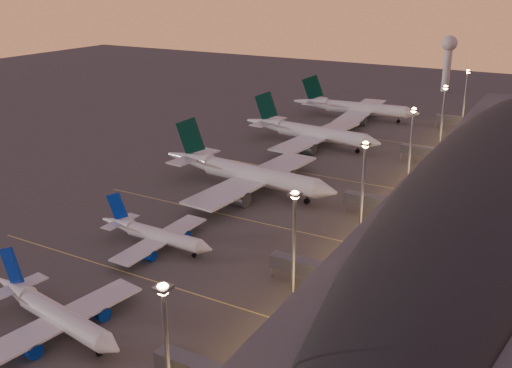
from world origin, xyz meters
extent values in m
plane|color=#484643|center=(0.00, 0.00, 0.00)|extent=(700.00, 700.00, 0.00)
cylinder|color=silver|center=(2.79, -29.42, 3.63)|extent=(24.14, 7.50, 4.05)
cone|color=silver|center=(16.46, -31.44, 3.63)|extent=(4.39, 4.57, 4.05)
cone|color=silver|center=(-14.30, -26.88, 4.13)|extent=(11.23, 5.58, 4.05)
cube|color=silver|center=(1.65, -29.25, 2.92)|extent=(11.84, 34.77, 0.45)
cylinder|color=#062793|center=(3.51, -21.93, 1.55)|extent=(5.76, 3.79, 3.04)
cylinder|color=#062793|center=(1.31, -36.79, 1.55)|extent=(5.76, 3.79, 3.04)
cube|color=#062793|center=(-13.77, -26.96, 9.39)|extent=(7.43, 1.69, 8.79)
cube|color=silver|center=(-13.01, -27.08, 4.74)|extent=(5.60, 12.72, 0.28)
cylinder|color=black|center=(12.68, -30.88, 0.80)|extent=(0.37, 0.37, 1.60)
cylinder|color=black|center=(12.68, -30.88, 0.57)|extent=(1.23, 0.87, 1.13)
cylinder|color=black|center=(1.30, -26.33, 0.80)|extent=(0.37, 0.37, 1.60)
cylinder|color=black|center=(1.30, -26.33, 0.57)|extent=(1.23, 0.87, 1.13)
cylinder|color=black|center=(0.47, -31.94, 0.80)|extent=(0.37, 0.37, 1.60)
cylinder|color=black|center=(0.47, -31.94, 0.57)|extent=(1.23, 0.87, 1.13)
cylinder|color=silver|center=(-3.83, 9.09, 3.27)|extent=(21.48, 3.85, 3.65)
cone|color=silver|center=(8.63, 8.98, 3.27)|extent=(3.49, 3.68, 3.65)
cone|color=silver|center=(-19.39, 9.23, 3.72)|extent=(9.72, 3.74, 3.65)
cube|color=silver|center=(-4.86, 9.10, 2.63)|extent=(6.51, 30.81, 0.40)
cylinder|color=#062793|center=(-4.11, 15.86, 1.40)|extent=(4.87, 2.78, 2.74)
cylinder|color=#062793|center=(-4.23, 2.33, 1.40)|extent=(4.87, 2.78, 2.74)
cube|color=#062793|center=(-18.91, 9.23, 8.46)|extent=(6.70, 0.61, 7.92)
cube|color=silver|center=(-18.22, 9.22, 4.27)|extent=(3.56, 11.10, 0.26)
cylinder|color=black|center=(5.18, 9.01, 0.72)|extent=(0.29, 0.29, 1.44)
cylinder|color=black|center=(5.18, 9.01, 0.51)|extent=(1.03, 0.65, 1.02)
cylinder|color=black|center=(-5.53, 11.66, 0.72)|extent=(0.29, 0.29, 1.44)
cylinder|color=black|center=(-5.53, 11.66, 0.51)|extent=(1.03, 0.65, 1.02)
cylinder|color=black|center=(-5.58, 6.55, 0.72)|extent=(0.29, 0.29, 1.44)
cylinder|color=black|center=(-5.58, 6.55, 0.51)|extent=(1.03, 0.65, 1.02)
cylinder|color=silver|center=(-2.48, 55.65, 5.46)|extent=(40.51, 9.38, 6.07)
cone|color=silver|center=(20.75, 53.72, 5.46)|extent=(6.96, 6.59, 6.07)
cone|color=silver|center=(-31.51, 58.07, 6.22)|extent=(18.57, 7.55, 6.07)
cube|color=silver|center=(-4.41, 55.81, 4.40)|extent=(16.48, 59.44, 0.67)
cylinder|color=slate|center=(-2.05, 68.57, 2.35)|extent=(9.41, 5.29, 4.55)
cylinder|color=slate|center=(-4.19, 42.84, 2.35)|extent=(9.41, 5.29, 4.55)
cube|color=black|center=(-30.61, 57.99, 14.06)|extent=(12.01, 1.90, 13.47)
cube|color=silver|center=(-29.32, 57.88, 7.13)|extent=(8.20, 21.59, 0.42)
cylinder|color=black|center=(14.33, 54.25, 1.21)|extent=(0.52, 0.52, 2.43)
cylinder|color=black|center=(14.33, 54.25, 0.85)|extent=(1.78, 1.20, 1.70)
cylinder|color=black|center=(-5.35, 60.15, 1.21)|extent=(0.52, 0.52, 2.43)
cylinder|color=black|center=(-5.35, 60.15, 0.85)|extent=(1.78, 1.20, 1.70)
cylinder|color=black|center=(-6.05, 51.69, 1.21)|extent=(0.52, 0.52, 2.43)
cylinder|color=black|center=(-6.05, 51.69, 0.85)|extent=(1.78, 1.20, 1.70)
cylinder|color=silver|center=(-6.64, 113.38, 5.17)|extent=(38.39, 9.26, 5.75)
cone|color=silver|center=(15.34, 111.33, 5.17)|extent=(6.64, 6.30, 5.75)
cone|color=silver|center=(-34.12, 115.95, 5.89)|extent=(17.63, 7.32, 5.75)
cube|color=silver|center=(-8.47, 113.56, 4.17)|extent=(16.16, 56.36, 0.63)
cylinder|color=slate|center=(-6.11, 125.62, 2.23)|extent=(8.95, 5.09, 4.31)
cylinder|color=slate|center=(-8.39, 101.27, 2.23)|extent=(8.95, 5.09, 4.31)
cube|color=black|center=(-33.26, 115.87, 13.32)|extent=(11.37, 1.91, 12.76)
cube|color=silver|center=(-32.04, 115.76, 6.76)|extent=(7.97, 20.49, 0.40)
cylinder|color=black|center=(9.26, 111.90, 1.15)|extent=(0.50, 0.50, 2.30)
cylinder|color=black|center=(9.26, 111.90, 0.80)|extent=(1.70, 1.15, 1.61)
cylinder|color=black|center=(-9.32, 117.68, 1.15)|extent=(0.50, 0.50, 2.30)
cylinder|color=black|center=(-9.32, 117.68, 0.80)|extent=(1.70, 1.15, 1.61)
cylinder|color=black|center=(-10.07, 109.66, 1.15)|extent=(0.50, 0.50, 2.30)
cylinder|color=black|center=(-10.07, 109.66, 0.80)|extent=(1.70, 1.15, 1.61)
cylinder|color=silver|center=(-7.01, 166.64, 5.19)|extent=(38.48, 8.71, 5.77)
cone|color=silver|center=(15.08, 168.35, 5.19)|extent=(6.58, 6.23, 5.77)
cone|color=silver|center=(-34.62, 164.49, 5.91)|extent=(17.62, 7.09, 5.77)
cube|color=silver|center=(-8.85, 166.49, 4.18)|extent=(15.37, 56.45, 0.63)
cylinder|color=slate|center=(-8.57, 178.82, 2.24)|extent=(8.92, 4.98, 4.33)
cylinder|color=slate|center=(-6.67, 154.36, 2.24)|extent=(8.92, 4.98, 4.33)
cube|color=black|center=(-33.76, 164.56, 13.36)|extent=(11.41, 1.74, 12.80)
cube|color=silver|center=(-32.53, 164.65, 6.78)|extent=(7.69, 20.49, 0.40)
cylinder|color=black|center=(8.97, 167.88, 1.15)|extent=(0.50, 0.50, 2.31)
cylinder|color=black|center=(8.97, 167.88, 0.81)|extent=(1.69, 1.13, 1.62)
cylinder|color=black|center=(-10.39, 170.42, 1.15)|extent=(0.50, 0.50, 2.31)
cylinder|color=black|center=(-10.39, 170.42, 0.81)|extent=(1.69, 1.13, 1.62)
cylinder|color=black|center=(-9.76, 162.37, 1.15)|extent=(0.50, 0.50, 2.31)
cylinder|color=black|center=(-9.76, 162.37, 0.81)|extent=(1.69, 1.13, 1.62)
cube|color=#4C4D51|center=(62.00, 72.50, 6.00)|extent=(40.00, 255.00, 12.00)
ellipsoid|color=black|center=(62.00, 72.50, 12.00)|extent=(39.00, 253.00, 10.92)
cube|color=#FFB75F|center=(41.80, 72.50, 5.00)|extent=(0.40, 244.80, 8.00)
cylinder|color=gray|center=(26.00, -30.00, 2.20)|extent=(0.70, 0.70, 4.40)
cube|color=slate|center=(34.00, 10.00, 4.50)|extent=(16.00, 3.20, 3.00)
cylinder|color=gray|center=(26.00, 10.00, 2.20)|extent=(0.70, 0.70, 4.40)
cube|color=slate|center=(34.00, 55.00, 4.50)|extent=(16.00, 3.20, 3.00)
cylinder|color=gray|center=(26.00, 55.00, 2.20)|extent=(0.70, 0.70, 4.40)
cube|color=slate|center=(34.00, 112.00, 4.50)|extent=(16.00, 3.20, 3.00)
cylinder|color=gray|center=(26.00, 112.00, 2.20)|extent=(0.70, 0.70, 4.40)
cube|color=slate|center=(34.00, 168.00, 4.50)|extent=(16.00, 3.20, 3.00)
cylinder|color=gray|center=(26.00, 168.00, 2.20)|extent=(0.70, 0.70, 4.40)
cylinder|color=gray|center=(36.00, -40.00, 12.50)|extent=(0.70, 0.70, 25.00)
cube|color=gray|center=(36.00, -40.00, 25.20)|extent=(2.20, 2.20, 0.50)
sphere|color=#FFB062|center=(36.00, -40.00, 25.00)|extent=(1.80, 1.80, 1.80)
cylinder|color=gray|center=(36.00, 0.00, 12.50)|extent=(0.70, 0.70, 25.00)
cube|color=gray|center=(36.00, 0.00, 25.20)|extent=(2.20, 2.20, 0.50)
sphere|color=#FFB062|center=(36.00, 0.00, 25.00)|extent=(1.80, 1.80, 1.80)
cylinder|color=gray|center=(36.00, 40.00, 12.50)|extent=(0.70, 0.70, 25.00)
cube|color=gray|center=(36.00, 40.00, 25.20)|extent=(2.20, 2.20, 0.50)
sphere|color=#FFB062|center=(36.00, 40.00, 25.00)|extent=(1.80, 1.80, 1.80)
cylinder|color=gray|center=(36.00, 85.00, 12.50)|extent=(0.70, 0.70, 25.00)
cube|color=gray|center=(36.00, 85.00, 25.20)|extent=(2.20, 2.20, 0.50)
sphere|color=#FFB062|center=(36.00, 85.00, 25.00)|extent=(1.80, 1.80, 1.80)
cylinder|color=gray|center=(36.00, 130.00, 12.50)|extent=(0.70, 0.70, 25.00)
cube|color=gray|center=(36.00, 130.00, 25.20)|extent=(2.20, 2.20, 0.50)
sphere|color=#FFB062|center=(36.00, 130.00, 25.00)|extent=(1.80, 1.80, 1.80)
cylinder|color=gray|center=(36.00, 175.00, 12.50)|extent=(0.70, 0.70, 25.00)
cube|color=gray|center=(36.00, 175.00, 25.20)|extent=(2.20, 2.20, 0.50)
sphere|color=#FFB062|center=(36.00, 175.00, 25.00)|extent=(1.80, 1.80, 1.80)
cylinder|color=silver|center=(10.00, 260.00, 13.00)|extent=(4.40, 4.40, 26.00)
sphere|color=silver|center=(10.00, 260.00, 28.00)|extent=(9.00, 9.00, 9.00)
cube|color=#D8C659|center=(0.00, -5.00, 0.01)|extent=(90.00, 0.36, 0.00)
cube|color=#D8C659|center=(0.00, 35.00, 0.01)|extent=(90.00, 0.36, 0.00)
cube|color=#D8C659|center=(0.00, 80.00, 0.01)|extent=(90.00, 0.36, 0.00)
cube|color=#D8C659|center=(0.00, 135.00, 0.01)|extent=(90.00, 0.36, 0.00)
cube|color=#F0CA00|center=(29.42, -25.25, 0.62)|extent=(2.76, 1.77, 1.25)
cube|color=slate|center=(27.38, -25.30, 0.45)|extent=(1.62, 1.51, 0.91)
cylinder|color=black|center=(30.42, -24.38, 0.25)|extent=(0.50, 0.22, 0.50)
cylinder|color=black|center=(28.38, -24.43, 0.25)|extent=(0.50, 0.22, 0.50)
cylinder|color=black|center=(28.42, -26.13, 0.25)|extent=(0.50, 0.22, 0.50)
camera|label=1|loc=(79.36, -91.47, 63.76)|focal=40.00mm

